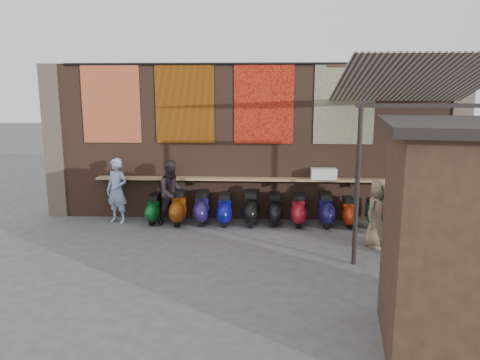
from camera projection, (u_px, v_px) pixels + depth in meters
The scene contains 30 objects.
ground at pixel (248, 251), 9.88m from camera, with size 70.00×70.00×0.00m, color #474749.
brick_wall at pixel (252, 142), 12.14m from camera, with size 10.00×0.40×4.00m, color brown.
pier_left at pixel (56, 141), 12.41m from camera, with size 0.50×0.50×4.00m, color #4C4238.
pier_right at pixel (457, 144), 11.86m from camera, with size 0.50×0.50×4.00m, color #4C4238.
eating_counter at pixel (251, 179), 11.95m from camera, with size 8.00×0.32×0.05m, color #9E7A51.
shelf_box at pixel (324, 174), 11.79m from camera, with size 0.63×0.29×0.27m, color white.
tapestry_redgold at pixel (111, 104), 11.91m from camera, with size 1.50×0.02×2.00m, color maroon.
tapestry_sun at pixel (185, 104), 11.81m from camera, with size 1.50×0.02×2.00m, color #BE5E0B.
tapestry_orange at pixel (264, 104), 11.71m from camera, with size 1.50×0.02×2.00m, color red.
tapestry_multi at pixel (344, 104), 11.60m from camera, with size 1.50×0.02×2.00m, color #275C92.
hang_rail at pixel (252, 64), 11.52m from camera, with size 0.06×0.06×9.50m, color black.
scooter_stool_0 at pixel (154, 209), 11.91m from camera, with size 0.34×0.76×0.72m, color #0B4E1F, non-canonical shape.
scooter_stool_1 at pixel (179, 207), 11.83m from camera, with size 0.40×0.89×0.84m, color #7E360B, non-canonical shape.
scooter_stool_2 at pixel (202, 208), 11.85m from camera, with size 0.38×0.86×0.81m, color #21164F, non-canonical shape.
scooter_stool_3 at pixel (225, 209), 11.77m from camera, with size 0.37×0.82×0.78m, color #0D0F85, non-canonical shape.
scooter_stool_4 at pixel (251, 208), 11.76m from camera, with size 0.40×0.88×0.84m, color black, non-canonical shape.
scooter_stool_5 at pixel (275, 209), 11.77m from camera, with size 0.37×0.82×0.78m, color black, non-canonical shape.
scooter_stool_6 at pixel (298, 210), 11.71m from camera, with size 0.37×0.82×0.78m, color #A51626, non-canonical shape.
scooter_stool_7 at pixel (325, 210), 11.64m from camera, with size 0.39×0.86×0.82m, color #131245, non-canonical shape.
scooter_stool_8 at pixel (348, 212), 11.64m from camera, with size 0.33×0.74×0.71m, color #B7320E, non-canonical shape.
scooter_stool_9 at pixel (373, 213), 11.61m from camera, with size 0.32×0.71×0.67m, color #18635B, non-canonical shape.
diner_left at pixel (117, 191), 11.86m from camera, with size 0.60×0.40×1.66m, color #879DC5.
diner_right at pixel (173, 192), 11.73m from camera, with size 0.79×0.62×1.63m, color #2E2428.
shopper_navy at pixel (397, 213), 9.55m from camera, with size 1.03×0.43×1.76m, color black.
shopper_tan at pixel (378, 213), 10.03m from camera, with size 0.74×0.48×1.51m, color #856C54.
stall_shelf at pixel (475, 251), 6.86m from camera, with size 2.22×0.10×0.06m, color #473321.
awning_canvas at pixel (415, 80), 9.89m from camera, with size 3.20×3.40×0.03m, color beige.
awning_ledger at pixel (396, 65), 11.37m from camera, with size 3.30×0.08×0.12m, color #33261C.
awning_header at pixel (439, 106), 8.51m from camera, with size 3.00×0.08×0.08m, color black.
awning_post_left at pixel (357, 187), 8.88m from camera, with size 0.09×0.09×3.10m, color black.
Camera 1 is at (0.34, -9.39, 3.41)m, focal length 35.00 mm.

